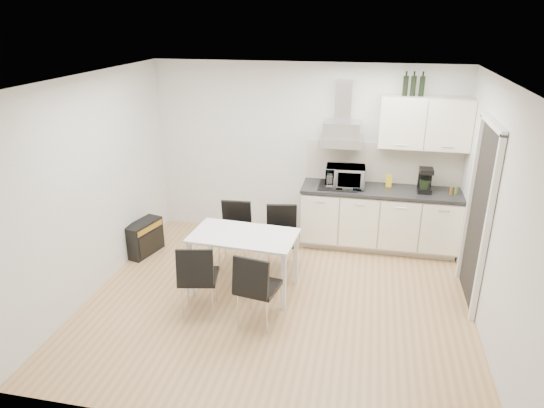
{
  "coord_description": "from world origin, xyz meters",
  "views": [
    {
      "loc": [
        0.94,
        -4.9,
        3.22
      ],
      "look_at": [
        -0.15,
        0.36,
        1.1
      ],
      "focal_mm": 32.0,
      "sensor_mm": 36.0,
      "label": 1
    }
  ],
  "objects_px": {
    "floor_speaker": "(281,223)",
    "chair_near_right": "(258,288)",
    "chair_far_left": "(234,236)",
    "chair_far_right": "(281,241)",
    "kitchenette": "(383,194)",
    "dining_table": "(244,241)",
    "guitar_amp": "(144,238)",
    "chair_near_left": "(199,278)"
  },
  "relations": [
    {
      "from": "dining_table",
      "to": "floor_speaker",
      "type": "height_order",
      "value": "dining_table"
    },
    {
      "from": "dining_table",
      "to": "guitar_amp",
      "type": "bearing_deg",
      "value": 162.18
    },
    {
      "from": "chair_near_right",
      "to": "guitar_amp",
      "type": "xyz_separation_m",
      "value": [
        -1.98,
        1.31,
        -0.2
      ]
    },
    {
      "from": "kitchenette",
      "to": "dining_table",
      "type": "xyz_separation_m",
      "value": [
        -1.64,
        -1.55,
        -0.17
      ]
    },
    {
      "from": "kitchenette",
      "to": "floor_speaker",
      "type": "relative_size",
      "value": 7.44
    },
    {
      "from": "chair_far_right",
      "to": "chair_near_left",
      "type": "bearing_deg",
      "value": 46.42
    },
    {
      "from": "dining_table",
      "to": "floor_speaker",
      "type": "bearing_deg",
      "value": 89.54
    },
    {
      "from": "chair_far_right",
      "to": "guitar_amp",
      "type": "height_order",
      "value": "chair_far_right"
    },
    {
      "from": "chair_near_left",
      "to": "guitar_amp",
      "type": "xyz_separation_m",
      "value": [
        -1.27,
        1.23,
        -0.2
      ]
    },
    {
      "from": "dining_table",
      "to": "kitchenette",
      "type": "bearing_deg",
      "value": 47.25
    },
    {
      "from": "chair_far_right",
      "to": "guitar_amp",
      "type": "xyz_separation_m",
      "value": [
        -2.01,
        0.1,
        -0.2
      ]
    },
    {
      "from": "chair_near_right",
      "to": "dining_table",
      "type": "bearing_deg",
      "value": 126.71
    },
    {
      "from": "chair_far_right",
      "to": "chair_near_right",
      "type": "relative_size",
      "value": 1.0
    },
    {
      "from": "dining_table",
      "to": "chair_far_left",
      "type": "relative_size",
      "value": 1.48
    },
    {
      "from": "dining_table",
      "to": "chair_near_right",
      "type": "distance_m",
      "value": 0.76
    },
    {
      "from": "floor_speaker",
      "to": "kitchenette",
      "type": "bearing_deg",
      "value": 2.15
    },
    {
      "from": "chair_near_left",
      "to": "floor_speaker",
      "type": "bearing_deg",
      "value": 66.05
    },
    {
      "from": "chair_near_left",
      "to": "floor_speaker",
      "type": "relative_size",
      "value": 2.6
    },
    {
      "from": "kitchenette",
      "to": "chair_near_right",
      "type": "xyz_separation_m",
      "value": [
        -1.32,
        -2.2,
        -0.39
      ]
    },
    {
      "from": "floor_speaker",
      "to": "dining_table",
      "type": "bearing_deg",
      "value": -86.03
    },
    {
      "from": "chair_far_left",
      "to": "chair_far_right",
      "type": "distance_m",
      "value": 0.65
    },
    {
      "from": "kitchenette",
      "to": "chair_near_right",
      "type": "height_order",
      "value": "kitchenette"
    },
    {
      "from": "guitar_amp",
      "to": "chair_near_right",
      "type": "bearing_deg",
      "value": -19.33
    },
    {
      "from": "dining_table",
      "to": "chair_far_left",
      "type": "distance_m",
      "value": 0.66
    },
    {
      "from": "dining_table",
      "to": "guitar_amp",
      "type": "distance_m",
      "value": 1.83
    },
    {
      "from": "kitchenette",
      "to": "guitar_amp",
      "type": "height_order",
      "value": "kitchenette"
    },
    {
      "from": "dining_table",
      "to": "guitar_amp",
      "type": "height_order",
      "value": "dining_table"
    },
    {
      "from": "guitar_amp",
      "to": "dining_table",
      "type": "bearing_deg",
      "value": -7.61
    },
    {
      "from": "kitchenette",
      "to": "dining_table",
      "type": "relative_size",
      "value": 1.93
    },
    {
      "from": "kitchenette",
      "to": "guitar_amp",
      "type": "bearing_deg",
      "value": -164.89
    },
    {
      "from": "chair_far_left",
      "to": "chair_far_right",
      "type": "xyz_separation_m",
      "value": [
        0.65,
        -0.0,
        0.0
      ]
    },
    {
      "from": "chair_near_left",
      "to": "chair_far_left",
      "type": "bearing_deg",
      "value": 73.92
    },
    {
      "from": "dining_table",
      "to": "chair_far_right",
      "type": "distance_m",
      "value": 0.7
    },
    {
      "from": "kitchenette",
      "to": "dining_table",
      "type": "distance_m",
      "value": 2.27
    },
    {
      "from": "dining_table",
      "to": "floor_speaker",
      "type": "distance_m",
      "value": 1.79
    },
    {
      "from": "dining_table",
      "to": "chair_far_right",
      "type": "xyz_separation_m",
      "value": [
        0.36,
        0.55,
        -0.22
      ]
    },
    {
      "from": "dining_table",
      "to": "chair_far_right",
      "type": "relative_size",
      "value": 1.48
    },
    {
      "from": "chair_near_right",
      "to": "guitar_amp",
      "type": "bearing_deg",
      "value": 156.42
    },
    {
      "from": "guitar_amp",
      "to": "chair_far_right",
      "type": "bearing_deg",
      "value": 11.18
    },
    {
      "from": "chair_far_left",
      "to": "chair_near_left",
      "type": "distance_m",
      "value": 1.14
    },
    {
      "from": "floor_speaker",
      "to": "chair_near_right",
      "type": "bearing_deg",
      "value": -76.87
    },
    {
      "from": "chair_far_right",
      "to": "chair_near_left",
      "type": "relative_size",
      "value": 1.0
    }
  ]
}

